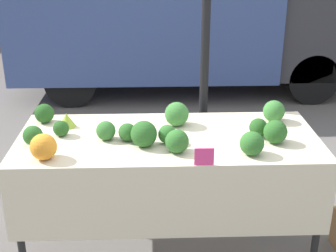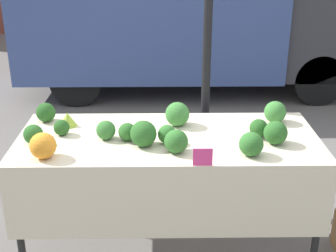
{
  "view_description": "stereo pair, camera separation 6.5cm",
  "coord_description": "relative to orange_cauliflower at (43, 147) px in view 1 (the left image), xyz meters",
  "views": [
    {
      "loc": [
        -0.11,
        -2.98,
        2.24
      ],
      "look_at": [
        0.0,
        0.0,
        0.99
      ],
      "focal_mm": 50.0,
      "sensor_mm": 36.0,
      "label": 1
    },
    {
      "loc": [
        -0.04,
        -2.99,
        2.24
      ],
      "look_at": [
        0.0,
        0.0,
        0.99
      ],
      "focal_mm": 50.0,
      "sensor_mm": 36.0,
      "label": 2
    }
  ],
  "objects": [
    {
      "name": "ground_plane",
      "position": [
        0.79,
        0.32,
        -0.99
      ],
      "size": [
        40.0,
        40.0,
        0.0
      ],
      "primitive_type": "plane",
      "color": "slate"
    },
    {
      "name": "tent_pole",
      "position": [
        1.11,
        0.99,
        0.22
      ],
      "size": [
        0.07,
        0.07,
        2.42
      ],
      "color": "black",
      "rests_on": "ground_plane"
    },
    {
      "name": "market_table",
      "position": [
        0.79,
        0.25,
        -0.19
      ],
      "size": [
        2.1,
        0.9,
        0.91
      ],
      "color": "beige",
      "rests_on": "ground_plane"
    },
    {
      "name": "orange_cauliflower",
      "position": [
        0.0,
        0.0,
        0.0
      ],
      "size": [
        0.17,
        0.17,
        0.17
      ],
      "color": "orange",
      "rests_on": "market_table"
    },
    {
      "name": "romanesco_head",
      "position": [
        0.06,
        0.52,
        -0.03
      ],
      "size": [
        0.13,
        0.13,
        0.1
      ],
      "color": "#93B238",
      "rests_on": "market_table"
    },
    {
      "name": "broccoli_head_0",
      "position": [
        -0.12,
        0.61,
        -0.01
      ],
      "size": [
        0.14,
        0.14,
        0.14
      ],
      "color": "#23511E",
      "rests_on": "market_table"
    },
    {
      "name": "broccoli_head_1",
      "position": [
        0.78,
        0.21,
        -0.02
      ],
      "size": [
        0.13,
        0.13,
        0.13
      ],
      "color": "#2D6628",
      "rests_on": "market_table"
    },
    {
      "name": "broccoli_head_2",
      "position": [
        -0.12,
        0.22,
        -0.02
      ],
      "size": [
        0.13,
        0.13,
        0.13
      ],
      "color": "#285B23",
      "rests_on": "market_table"
    },
    {
      "name": "broccoli_head_3",
      "position": [
        0.51,
        0.26,
        -0.02
      ],
      "size": [
        0.12,
        0.12,
        0.12
      ],
      "color": "#285B23",
      "rests_on": "market_table"
    },
    {
      "name": "broccoli_head_4",
      "position": [
        1.51,
        0.19,
        -0.0
      ],
      "size": [
        0.16,
        0.16,
        0.16
      ],
      "color": "#285B23",
      "rests_on": "market_table"
    },
    {
      "name": "broccoli_head_5",
      "position": [
        0.63,
        0.17,
        0.0
      ],
      "size": [
        0.18,
        0.18,
        0.18
      ],
      "color": "#285B23",
      "rests_on": "market_table"
    },
    {
      "name": "broccoli_head_6",
      "position": [
        0.04,
        0.36,
        -0.03
      ],
      "size": [
        0.11,
        0.11,
        0.11
      ],
      "color": "#23511E",
      "rests_on": "market_table"
    },
    {
      "name": "broccoli_head_7",
      "position": [
        0.36,
        0.28,
        -0.02
      ],
      "size": [
        0.13,
        0.13,
        0.13
      ],
      "color": "#336B2D",
      "rests_on": "market_table"
    },
    {
      "name": "broccoli_head_8",
      "position": [
        1.42,
        0.31,
        -0.02
      ],
      "size": [
        0.13,
        0.13,
        0.13
      ],
      "color": "#23511E",
      "rests_on": "market_table"
    },
    {
      "name": "broccoli_head_9",
      "position": [
        1.59,
        0.57,
        -0.0
      ],
      "size": [
        0.16,
        0.16,
        0.16
      ],
      "color": "#387533",
      "rests_on": "market_table"
    },
    {
      "name": "broccoli_head_10",
      "position": [
        0.84,
        0.07,
        -0.01
      ],
      "size": [
        0.16,
        0.16,
        0.16
      ],
      "color": "#2D6628",
      "rests_on": "market_table"
    },
    {
      "name": "broccoli_head_11",
      "position": [
        1.32,
        0.02,
        -0.01
      ],
      "size": [
        0.16,
        0.16,
        0.16
      ],
      "color": "#2D6628",
      "rests_on": "market_table"
    },
    {
      "name": "broccoli_head_12",
      "position": [
        0.86,
        0.52,
        0.0
      ],
      "size": [
        0.18,
        0.18,
        0.18
      ],
      "color": "#387533",
      "rests_on": "market_table"
    },
    {
      "name": "price_sign",
      "position": [
        1.0,
        -0.12,
        -0.03
      ],
      "size": [
        0.12,
        0.01,
        0.11
      ],
      "color": "#E53D84",
      "rests_on": "market_table"
    }
  ]
}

